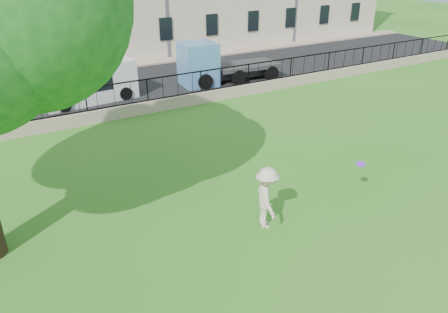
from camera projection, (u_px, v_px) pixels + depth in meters
ground at (308, 231)px, 12.61m from camera, size 120.00×120.00×0.00m
retaining_wall at (149, 107)px, 21.77m from camera, size 50.00×0.40×0.60m
iron_railing at (147, 90)px, 21.41m from camera, size 50.00×0.05×1.13m
street at (118, 89)px, 25.53m from camera, size 60.00×9.00×0.01m
sidewalk at (93, 70)px, 29.53m from camera, size 60.00×1.40×0.12m
man at (267, 198)px, 12.46m from camera, size 1.09×1.38×1.88m
frisbee at (361, 164)px, 13.52m from camera, size 0.28×0.28×0.12m
white_van at (88, 82)px, 23.13m from camera, size 5.05×2.34×2.06m
blue_truck at (228, 61)px, 26.68m from camera, size 6.17×2.70×2.51m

